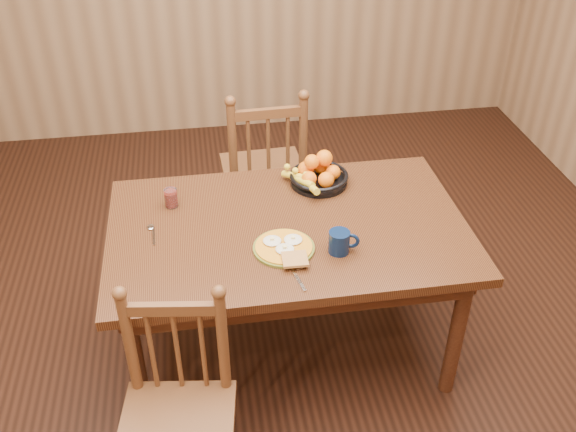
{
  "coord_description": "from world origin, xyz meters",
  "views": [
    {
      "loc": [
        -0.36,
        -2.3,
        2.43
      ],
      "look_at": [
        0.0,
        0.0,
        0.8
      ],
      "focal_mm": 40.0,
      "sensor_mm": 36.0,
      "label": 1
    }
  ],
  "objects": [
    {
      "name": "fork",
      "position": [
        -0.01,
        -0.35,
        0.75
      ],
      "size": [
        0.05,
        0.18,
        0.0
      ],
      "rotation": [
        0.0,
        0.0,
        0.2
      ],
      "color": "silver",
      "rests_on": "dining_table"
    },
    {
      "name": "dining_table",
      "position": [
        0.0,
        0.0,
        0.67
      ],
      "size": [
        1.6,
        1.0,
        0.75
      ],
      "color": "black",
      "rests_on": "ground"
    },
    {
      "name": "breakfast_plate",
      "position": [
        -0.04,
        -0.18,
        0.76
      ],
      "size": [
        0.26,
        0.29,
        0.04
      ],
      "color": "#59601E",
      "rests_on": "dining_table"
    },
    {
      "name": "room",
      "position": [
        0.0,
        0.0,
        1.35
      ],
      "size": [
        4.52,
        5.02,
        2.72
      ],
      "color": "black",
      "rests_on": "ground"
    },
    {
      "name": "fruit_bowl",
      "position": [
        0.2,
        0.33,
        0.8
      ],
      "size": [
        0.32,
        0.32,
        0.17
      ],
      "color": "black",
      "rests_on": "dining_table"
    },
    {
      "name": "chair_near",
      "position": [
        -0.53,
        -0.72,
        0.45
      ],
      "size": [
        0.47,
        0.46,
        0.93
      ],
      "rotation": [
        0.0,
        0.0,
        -0.14
      ],
      "color": "#513218",
      "rests_on": "ground"
    },
    {
      "name": "chair_far",
      "position": [
        0.0,
        0.88,
        0.5
      ],
      "size": [
        0.49,
        0.47,
        1.04
      ],
      "rotation": [
        0.0,
        0.0,
        3.18
      ],
      "color": "#513218",
      "rests_on": "ground"
    },
    {
      "name": "juice_glass",
      "position": [
        -0.51,
        0.24,
        0.79
      ],
      "size": [
        0.06,
        0.06,
        0.09
      ],
      "color": "silver",
      "rests_on": "dining_table"
    },
    {
      "name": "coffee_mug",
      "position": [
        0.19,
        -0.22,
        0.8
      ],
      "size": [
        0.13,
        0.09,
        0.1
      ],
      "color": "#091835",
      "rests_on": "dining_table"
    },
    {
      "name": "spoon",
      "position": [
        -0.6,
        0.05,
        0.75
      ],
      "size": [
        0.04,
        0.16,
        0.01
      ],
      "rotation": [
        0.0,
        0.0,
        0.04
      ],
      "color": "silver",
      "rests_on": "dining_table"
    }
  ]
}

